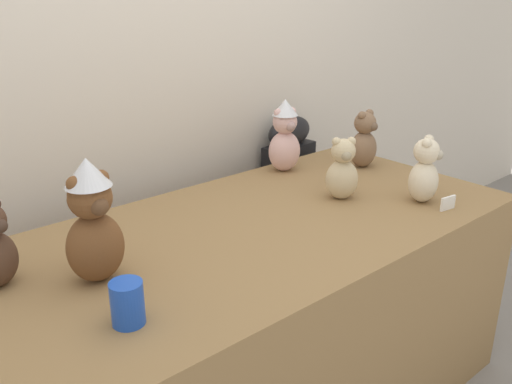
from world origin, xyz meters
TOP-DOWN VIEW (x-y plane):
  - wall_back at (0.00, 0.96)m, footprint 7.00×0.08m
  - display_table at (0.00, 0.25)m, footprint 1.89×0.92m
  - instrument_case at (0.72, 0.84)m, footprint 0.29×0.15m
  - teddy_bear_cream at (0.61, 0.01)m, footprint 0.16×0.15m
  - teddy_bear_chestnut at (-0.56, 0.26)m, footprint 0.16×0.14m
  - teddy_bear_blush at (0.47, 0.61)m, footprint 0.16×0.15m
  - teddy_bear_mocha at (0.77, 0.42)m, footprint 0.14×0.12m
  - teddy_bear_sand at (0.41, 0.23)m, footprint 0.16×0.15m
  - party_cup_blue at (-0.60, 0.02)m, footprint 0.08×0.08m
  - name_card_front_left at (0.61, -0.10)m, footprint 0.07×0.02m

SIDE VIEW (x-z plane):
  - display_table at x=0.00m, z-range 0.00..0.78m
  - instrument_case at x=0.72m, z-range 0.00..0.94m
  - name_card_front_left at x=0.61m, z-range 0.78..0.83m
  - party_cup_blue at x=-0.60m, z-range 0.78..0.89m
  - teddy_bear_sand at x=0.41m, z-range 0.77..1.01m
  - teddy_bear_cream at x=0.61m, z-range 0.77..1.02m
  - teddy_bear_mocha at x=0.77m, z-range 0.77..1.02m
  - teddy_bear_blush at x=0.47m, z-range 0.77..1.09m
  - teddy_bear_chestnut at x=-0.56m, z-range 0.77..1.12m
  - wall_back at x=0.00m, z-range 0.00..2.60m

